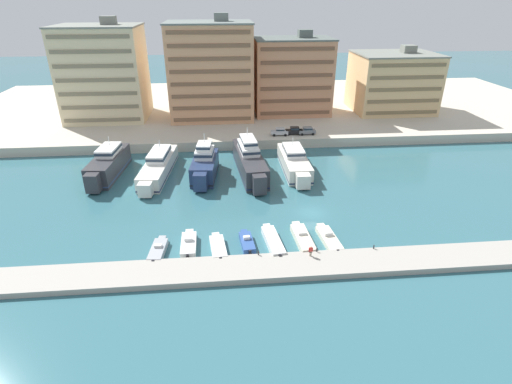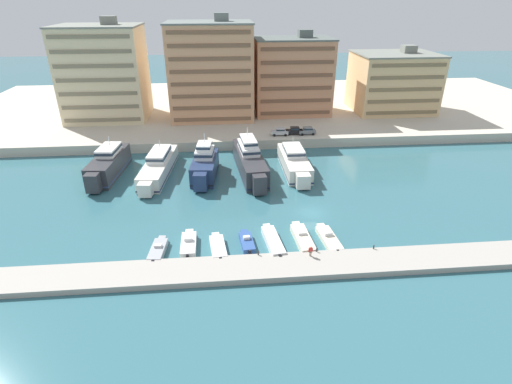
{
  "view_description": "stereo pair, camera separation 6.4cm",
  "coord_description": "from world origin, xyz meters",
  "px_view_note": "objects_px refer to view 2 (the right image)",
  "views": [
    {
      "loc": [
        -14.56,
        -57.03,
        32.79
      ],
      "look_at": [
        -9.0,
        3.75,
        2.5
      ],
      "focal_mm": 28.0,
      "sensor_mm": 36.0,
      "label": 1
    },
    {
      "loc": [
        -14.49,
        -57.04,
        32.79
      ],
      "look_at": [
        -9.0,
        3.75,
        2.5
      ],
      "focal_mm": 28.0,
      "sensor_mm": 36.0,
      "label": 2
    }
  ],
  "objects_px": {
    "yacht_ivory_left": "(158,166)",
    "motorboat_white_center": "(273,241)",
    "motorboat_white_left": "(189,244)",
    "motorboat_blue_center_left": "(247,242)",
    "motorboat_grey_far_left": "(158,250)",
    "car_silver_far_left": "(280,131)",
    "car_grey_mid_left": "(307,131)",
    "yacht_navy_mid_left": "(205,165)",
    "yacht_charcoal_far_left": "(108,164)",
    "pedestrian_near_edge": "(311,250)",
    "motorboat_cream_center_right": "(302,238)",
    "motorboat_cream_mid_right": "(329,238)",
    "motorboat_white_mid_left": "(218,247)",
    "yacht_charcoal_center_left": "(250,161)",
    "yacht_ivory_center": "(294,162)",
    "car_black_left": "(294,130)"
  },
  "relations": [
    {
      "from": "yacht_ivory_left",
      "to": "motorboat_white_center",
      "type": "xyz_separation_m",
      "value": [
        19.76,
        -27.5,
        -1.24
      ]
    },
    {
      "from": "yacht_ivory_left",
      "to": "motorboat_white_left",
      "type": "bearing_deg",
      "value": -74.35
    },
    {
      "from": "motorboat_blue_center_left",
      "to": "motorboat_white_left",
      "type": "bearing_deg",
      "value": 178.67
    },
    {
      "from": "motorboat_grey_far_left",
      "to": "motorboat_white_left",
      "type": "relative_size",
      "value": 0.93
    },
    {
      "from": "yacht_ivory_left",
      "to": "motorboat_blue_center_left",
      "type": "height_order",
      "value": "yacht_ivory_left"
    },
    {
      "from": "car_silver_far_left",
      "to": "car_grey_mid_left",
      "type": "relative_size",
      "value": 1.01
    },
    {
      "from": "yacht_navy_mid_left",
      "to": "motorboat_blue_center_left",
      "type": "bearing_deg",
      "value": -75.25
    },
    {
      "from": "yacht_charcoal_far_left",
      "to": "pedestrian_near_edge",
      "type": "bearing_deg",
      "value": -43.35
    },
    {
      "from": "motorboat_cream_center_right",
      "to": "car_silver_far_left",
      "type": "height_order",
      "value": "car_silver_far_left"
    },
    {
      "from": "motorboat_cream_center_right",
      "to": "motorboat_white_left",
      "type": "bearing_deg",
      "value": -179.95
    },
    {
      "from": "motorboat_white_center",
      "to": "motorboat_cream_mid_right",
      "type": "distance_m",
      "value": 8.34
    },
    {
      "from": "motorboat_grey_far_left",
      "to": "motorboat_cream_center_right",
      "type": "relative_size",
      "value": 0.76
    },
    {
      "from": "motorboat_white_mid_left",
      "to": "yacht_charcoal_center_left",
      "type": "bearing_deg",
      "value": 76.24
    },
    {
      "from": "car_silver_far_left",
      "to": "motorboat_white_left",
      "type": "bearing_deg",
      "value": -114.37
    },
    {
      "from": "motorboat_blue_center_left",
      "to": "car_silver_far_left",
      "type": "xyz_separation_m",
      "value": [
        11.0,
        42.99,
        2.71
      ]
    },
    {
      "from": "motorboat_cream_center_right",
      "to": "motorboat_cream_mid_right",
      "type": "height_order",
      "value": "motorboat_cream_center_right"
    },
    {
      "from": "yacht_navy_mid_left",
      "to": "motorboat_cream_center_right",
      "type": "distance_m",
      "value": 29.04
    },
    {
      "from": "yacht_charcoal_far_left",
      "to": "motorboat_cream_mid_right",
      "type": "bearing_deg",
      "value": -36.08
    },
    {
      "from": "yacht_ivory_center",
      "to": "motorboat_cream_mid_right",
      "type": "xyz_separation_m",
      "value": [
        0.43,
        -26.61,
        -1.44
      ]
    },
    {
      "from": "car_black_left",
      "to": "yacht_navy_mid_left",
      "type": "bearing_deg",
      "value": -139.15
    },
    {
      "from": "motorboat_white_left",
      "to": "car_silver_far_left",
      "type": "height_order",
      "value": "car_silver_far_left"
    },
    {
      "from": "yacht_charcoal_center_left",
      "to": "car_black_left",
      "type": "xyz_separation_m",
      "value": [
        12.16,
        17.12,
        0.6
      ]
    },
    {
      "from": "motorboat_white_center",
      "to": "car_black_left",
      "type": "height_order",
      "value": "car_black_left"
    },
    {
      "from": "motorboat_white_left",
      "to": "car_black_left",
      "type": "bearing_deg",
      "value": 61.98
    },
    {
      "from": "yacht_charcoal_far_left",
      "to": "motorboat_grey_far_left",
      "type": "xyz_separation_m",
      "value": [
        13.24,
        -28.47,
        -1.86
      ]
    },
    {
      "from": "car_grey_mid_left",
      "to": "pedestrian_near_edge",
      "type": "bearing_deg",
      "value": -101.12
    },
    {
      "from": "motorboat_white_center",
      "to": "yacht_ivory_center",
      "type": "bearing_deg",
      "value": 73.58
    },
    {
      "from": "pedestrian_near_edge",
      "to": "motorboat_cream_center_right",
      "type": "bearing_deg",
      "value": 91.26
    },
    {
      "from": "car_silver_far_left",
      "to": "pedestrian_near_edge",
      "type": "xyz_separation_m",
      "value": [
        -2.64,
        -47.66,
        -1.44
      ]
    },
    {
      "from": "motorboat_grey_far_left",
      "to": "car_black_left",
      "type": "height_order",
      "value": "car_black_left"
    },
    {
      "from": "car_silver_far_left",
      "to": "pedestrian_near_edge",
      "type": "relative_size",
      "value": 2.65
    },
    {
      "from": "yacht_charcoal_center_left",
      "to": "yacht_ivory_center",
      "type": "xyz_separation_m",
      "value": [
        9.22,
        0.25,
        -0.73
      ]
    },
    {
      "from": "motorboat_grey_far_left",
      "to": "car_silver_far_left",
      "type": "distance_m",
      "value": 49.87
    },
    {
      "from": "motorboat_white_center",
      "to": "motorboat_cream_center_right",
      "type": "relative_size",
      "value": 1.02
    },
    {
      "from": "yacht_charcoal_far_left",
      "to": "motorboat_white_center",
      "type": "bearing_deg",
      "value": -43.23
    },
    {
      "from": "yacht_ivory_left",
      "to": "yacht_navy_mid_left",
      "type": "bearing_deg",
      "value": -13.1
    },
    {
      "from": "yacht_ivory_left",
      "to": "motorboat_white_center",
      "type": "relative_size",
      "value": 2.56
    },
    {
      "from": "yacht_ivory_center",
      "to": "car_silver_far_left",
      "type": "relative_size",
      "value": 4.59
    },
    {
      "from": "motorboat_white_mid_left",
      "to": "car_grey_mid_left",
      "type": "distance_m",
      "value": 49.14
    },
    {
      "from": "yacht_charcoal_far_left",
      "to": "yacht_ivory_left",
      "type": "height_order",
      "value": "yacht_charcoal_far_left"
    },
    {
      "from": "yacht_ivory_center",
      "to": "car_grey_mid_left",
      "type": "height_order",
      "value": "yacht_ivory_center"
    },
    {
      "from": "car_grey_mid_left",
      "to": "motorboat_white_mid_left",
      "type": "bearing_deg",
      "value": -116.54
    },
    {
      "from": "car_grey_mid_left",
      "to": "motorboat_blue_center_left",
      "type": "bearing_deg",
      "value": -112.39
    },
    {
      "from": "yacht_navy_mid_left",
      "to": "motorboat_white_center",
      "type": "relative_size",
      "value": 1.77
    },
    {
      "from": "motorboat_white_center",
      "to": "motorboat_cream_center_right",
      "type": "bearing_deg",
      "value": 5.68
    },
    {
      "from": "motorboat_cream_center_right",
      "to": "yacht_charcoal_center_left",
      "type": "bearing_deg",
      "value": 102.5
    },
    {
      "from": "yacht_charcoal_far_left",
      "to": "pedestrian_near_edge",
      "type": "distance_m",
      "value": 47.04
    },
    {
      "from": "yacht_navy_mid_left",
      "to": "motorboat_white_left",
      "type": "height_order",
      "value": "yacht_navy_mid_left"
    },
    {
      "from": "motorboat_white_center",
      "to": "car_grey_mid_left",
      "type": "xyz_separation_m",
      "value": [
        13.95,
        43.27,
        2.65
      ]
    },
    {
      "from": "yacht_charcoal_far_left",
      "to": "motorboat_white_mid_left",
      "type": "relative_size",
      "value": 2.72
    }
  ]
}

